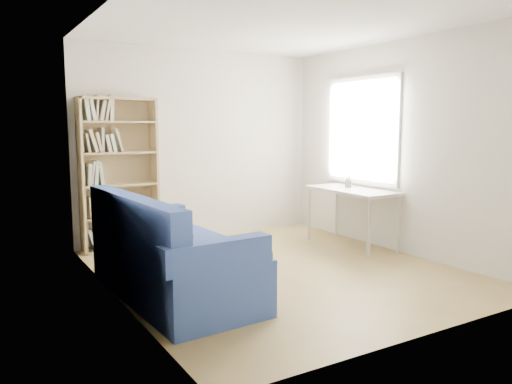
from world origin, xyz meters
TOP-DOWN VIEW (x-y plane):
  - ground at (0.00, 0.00)m, footprint 4.00×4.00m
  - room_shell at (0.10, 0.03)m, footprint 3.54×4.04m
  - sofa at (-1.31, -0.18)m, footprint 1.04×1.99m
  - bookshelf at (-1.19, 1.84)m, footprint 0.95×0.30m
  - desk at (1.44, 0.46)m, footprint 0.58×1.28m
  - pen_cup at (1.51, 0.61)m, footprint 0.09×0.09m

SIDE VIEW (x-z plane):
  - ground at x=0.00m, z-range 0.00..0.00m
  - sofa at x=-1.31m, z-range -0.12..0.84m
  - desk at x=1.44m, z-range 0.31..1.06m
  - pen_cup at x=1.51m, z-range 0.73..0.90m
  - bookshelf at x=-1.19m, z-range -0.08..1.83m
  - room_shell at x=0.10m, z-range 0.33..2.95m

